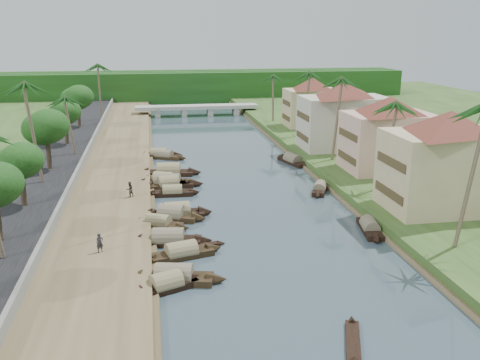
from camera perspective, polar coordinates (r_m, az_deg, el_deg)
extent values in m
plane|color=#374853|center=(55.10, 2.08, -4.59)|extent=(220.00, 220.00, 0.00)
cube|color=brown|center=(73.23, -13.50, 0.48)|extent=(10.00, 180.00, 0.80)
cube|color=#2B441B|center=(78.72, 12.79, 1.73)|extent=(16.00, 180.00, 1.20)
cube|color=black|center=(74.28, -20.06, 0.40)|extent=(8.00, 180.00, 1.40)
cube|color=slate|center=(73.43, -16.81, 1.04)|extent=(0.40, 180.00, 1.10)
cube|color=#193B10|center=(146.74, -5.45, 9.76)|extent=(120.00, 4.00, 8.00)
cube|color=#193B10|center=(151.70, -5.60, 9.95)|extent=(120.00, 4.00, 8.00)
cube|color=#193B10|center=(156.67, -5.73, 10.13)|extent=(120.00, 4.00, 8.00)
cube|color=#A2A298|center=(124.22, -4.63, 7.77)|extent=(28.00, 4.00, 0.80)
cube|color=#A2A298|center=(123.94, -8.80, 7.11)|extent=(1.20, 3.50, 1.80)
cube|color=#A2A298|center=(124.16, -6.01, 7.22)|extent=(1.20, 3.50, 1.80)
cube|color=#A2A298|center=(124.66, -3.23, 7.32)|extent=(1.20, 3.50, 1.80)
cube|color=#A2A298|center=(125.46, -0.49, 7.39)|extent=(1.20, 3.50, 1.80)
cube|color=#D0BC8B|center=(58.53, 21.10, 0.89)|extent=(12.00, 8.00, 8.00)
pyramid|color=brown|center=(57.53, 21.60, 5.81)|extent=(14.85, 14.85, 2.20)
cube|color=#453620|center=(56.26, 15.57, -1.31)|extent=(0.10, 6.40, 0.90)
cube|color=#453620|center=(55.44, 15.81, 1.86)|extent=(0.10, 6.40, 0.90)
cube|color=#DDA99C|center=(72.82, 15.49, 3.94)|extent=(11.00, 8.00, 7.50)
pyramid|color=brown|center=(72.04, 15.77, 7.72)|extent=(14.11, 14.11, 2.20)
cube|color=#453620|center=(71.08, 11.31, 2.38)|extent=(0.10, 6.40, 0.90)
cube|color=#453620|center=(70.46, 11.44, 4.75)|extent=(0.10, 6.40, 0.90)
cube|color=beige|center=(85.09, 10.96, 6.04)|extent=(13.00, 8.00, 8.00)
pyramid|color=brown|center=(84.41, 11.15, 9.45)|extent=(15.59, 15.59, 2.20)
cube|color=#453620|center=(83.41, 6.66, 4.63)|extent=(0.10, 6.40, 0.90)
cube|color=#453620|center=(82.85, 6.73, 6.80)|extent=(0.10, 6.40, 0.90)
cube|color=#D0BC8B|center=(104.20, 7.66, 7.65)|extent=(10.00, 7.00, 7.00)
pyramid|color=brown|center=(103.66, 7.75, 10.17)|extent=(12.62, 12.62, 2.20)
cube|color=#453620|center=(103.10, 4.92, 6.66)|extent=(0.10, 5.60, 0.90)
cube|color=#453620|center=(102.69, 4.96, 8.20)|extent=(0.10, 5.60, 0.90)
cube|color=black|center=(42.99, -7.03, -10.52)|extent=(6.38, 3.16, 0.70)
cone|color=black|center=(42.54, -2.44, -10.59)|extent=(2.08, 2.05, 1.91)
cone|color=black|center=(43.64, -11.51, -10.20)|extent=(2.08, 2.05, 1.91)
cylinder|color=#736E56|center=(42.83, -7.05, -10.07)|extent=(4.99, 2.93, 1.98)
cube|color=black|center=(41.90, -7.85, -11.29)|extent=(5.12, 3.42, 0.70)
cone|color=black|center=(42.88, -4.54, -10.40)|extent=(1.89, 1.97, 1.70)
cone|color=black|center=(41.00, -11.35, -11.98)|extent=(1.89, 1.97, 1.70)
cylinder|color=#8E845A|center=(41.73, -7.87, -10.82)|extent=(4.09, 3.05, 1.79)
cube|color=black|center=(47.23, -6.25, -8.00)|extent=(5.83, 3.15, 0.70)
cone|color=black|center=(48.17, -2.75, -7.32)|extent=(1.95, 1.93, 1.74)
cone|color=black|center=(46.41, -9.91, -8.49)|extent=(1.95, 1.93, 1.74)
cylinder|color=#8E845A|center=(47.08, -6.27, -7.57)|extent=(4.58, 2.87, 1.81)
cube|color=black|center=(50.20, -7.63, -6.57)|extent=(6.20, 2.83, 0.70)
cone|color=black|center=(49.87, -3.82, -6.51)|extent=(1.97, 1.97, 1.91)
cone|color=black|center=(50.69, -11.38, -6.42)|extent=(1.97, 1.97, 1.91)
cylinder|color=#736E56|center=(50.06, -7.65, -6.16)|extent=(4.82, 2.68, 1.98)
cube|color=black|center=(54.28, -8.69, -4.86)|extent=(5.11, 3.71, 0.70)
cone|color=black|center=(53.16, -6.05, -5.13)|extent=(1.94, 1.98, 1.65)
cone|color=black|center=(55.46, -11.22, -4.45)|extent=(1.94, 1.98, 1.65)
cylinder|color=#8E845A|center=(54.15, -8.70, -4.49)|extent=(4.12, 3.24, 1.73)
cube|color=black|center=(57.03, -6.71, -3.76)|extent=(5.65, 2.43, 0.70)
cone|color=black|center=(57.37, -3.65, -3.48)|extent=(1.74, 2.01, 2.10)
cone|color=black|center=(56.82, -9.81, -3.88)|extent=(1.74, 2.01, 2.10)
cylinder|color=#8E845A|center=(56.91, -6.72, -3.40)|extent=(4.35, 2.44, 2.23)
cube|color=black|center=(56.53, -7.29, -3.96)|extent=(5.83, 3.95, 0.70)
cone|color=black|center=(55.54, -4.33, -4.15)|extent=(2.17, 2.26, 1.95)
cone|color=black|center=(57.61, -10.14, -3.62)|extent=(2.17, 2.26, 1.95)
cylinder|color=#736E56|center=(56.41, -7.30, -3.60)|extent=(4.66, 3.52, 2.05)
cube|color=black|center=(64.40, -7.21, -1.48)|extent=(4.93, 1.75, 0.70)
cone|color=black|center=(64.40, -4.81, -1.34)|extent=(1.46, 1.44, 1.53)
cone|color=black|center=(64.46, -9.61, -1.49)|extent=(1.46, 1.44, 1.53)
cylinder|color=#8E845A|center=(64.29, -7.22, -1.16)|extent=(3.78, 1.76, 1.59)
cube|color=black|center=(67.72, -7.64, -0.64)|extent=(5.41, 2.78, 0.70)
cone|color=black|center=(68.30, -5.29, -0.35)|extent=(1.79, 1.97, 1.89)
cone|color=black|center=(67.20, -10.03, -0.80)|extent=(1.79, 1.97, 1.89)
cylinder|color=#8E845A|center=(67.61, -7.65, -0.33)|extent=(4.23, 2.65, 2.00)
cube|color=black|center=(68.41, -7.77, -0.47)|extent=(7.12, 3.37, 0.70)
cone|color=black|center=(67.85, -4.60, -0.44)|extent=(2.28, 2.19, 2.06)
cone|color=black|center=(69.13, -10.89, -0.37)|extent=(2.28, 2.19, 2.06)
cylinder|color=#736E56|center=(68.30, -7.78, -0.17)|extent=(5.55, 3.13, 2.12)
cube|color=black|center=(69.85, -8.15, -0.14)|extent=(5.56, 3.81, 0.70)
cone|color=black|center=(68.75, -5.88, -0.26)|extent=(2.05, 2.07, 1.74)
cone|color=black|center=(71.03, -10.34, 0.09)|extent=(2.05, 2.07, 1.74)
cylinder|color=#8E845A|center=(69.75, -8.16, 0.16)|extent=(4.45, 3.34, 1.81)
cube|color=black|center=(73.53, -7.61, 0.68)|extent=(6.79, 3.07, 0.70)
cone|color=black|center=(73.25, -4.77, 0.77)|extent=(2.15, 2.25, 2.23)
cone|color=black|center=(73.95, -10.42, 0.71)|extent=(2.15, 2.25, 2.23)
cylinder|color=#8E845A|center=(73.43, -7.62, 0.97)|extent=(5.27, 2.96, 2.34)
cube|color=black|center=(83.07, -8.12, 2.41)|extent=(5.65, 4.05, 0.70)
cone|color=black|center=(81.71, -6.18, 2.31)|extent=(2.06, 1.99, 1.58)
cone|color=black|center=(84.50, -10.00, 2.61)|extent=(2.06, 1.99, 1.58)
cylinder|color=#736E56|center=(82.99, -8.13, 2.67)|extent=(4.52, 3.47, 1.62)
cube|color=black|center=(84.07, -8.62, 2.55)|extent=(5.59, 2.57, 0.70)
cone|color=black|center=(83.69, -6.59, 2.62)|extent=(1.78, 1.80, 1.75)
cone|color=black|center=(84.53, -10.63, 2.59)|extent=(1.78, 1.80, 1.75)
cylinder|color=#8E845A|center=(83.99, -8.63, 2.80)|extent=(4.35, 2.44, 1.82)
cube|color=black|center=(54.22, 13.66, -5.17)|extent=(2.42, 5.57, 0.70)
cone|color=black|center=(56.93, 12.99, -4.02)|extent=(1.62, 1.74, 1.55)
cone|color=black|center=(51.49, 14.41, -6.26)|extent=(1.62, 1.74, 1.55)
cylinder|color=#736E56|center=(54.09, 13.68, -4.79)|extent=(2.27, 4.33, 1.59)
cube|color=black|center=(65.97, 8.49, -1.11)|extent=(3.13, 4.78, 0.70)
cone|color=black|center=(68.38, 8.69, -0.45)|extent=(1.72, 1.72, 1.45)
cone|color=black|center=(63.52, 8.28, -1.69)|extent=(1.72, 1.72, 1.45)
cylinder|color=#736E56|center=(65.86, 8.50, -0.80)|extent=(2.76, 3.81, 1.51)
cube|color=black|center=(79.63, 5.66, 1.91)|extent=(3.45, 6.44, 0.70)
cone|color=black|center=(82.47, 4.42, 2.49)|extent=(2.03, 2.13, 1.79)
cone|color=black|center=(76.80, 7.00, 1.42)|extent=(2.03, 2.13, 1.79)
cylinder|color=#736E56|center=(79.54, 5.67, 2.18)|extent=(3.11, 5.06, 1.84)
cube|color=black|center=(35.97, 11.96, -16.61)|extent=(2.44, 4.86, 0.35)
cone|color=black|center=(38.30, 11.84, -14.44)|extent=(1.23, 1.43, 0.88)
cube|color=black|center=(49.34, -3.95, -7.00)|extent=(3.16, 1.09, 0.35)
cone|color=black|center=(49.72, -1.98, -6.78)|extent=(0.86, 0.78, 0.69)
cone|color=black|center=(49.01, -5.95, -7.21)|extent=(0.86, 0.78, 0.69)
cube|color=black|center=(70.33, -7.25, -0.09)|extent=(4.29, 1.76, 0.35)
cone|color=black|center=(69.94, -5.35, -0.12)|extent=(1.21, 1.06, 0.84)
cone|color=black|center=(70.81, -9.14, -0.05)|extent=(1.21, 1.06, 0.84)
cylinder|color=#72614C|center=(47.98, 22.98, 0.20)|extent=(1.89, 0.36, 12.18)
sphere|color=#1A4918|center=(46.88, 23.74, 7.13)|extent=(3.20, 3.20, 3.20)
cylinder|color=#72614C|center=(63.78, 15.29, 3.50)|extent=(1.69, 0.36, 9.99)
sphere|color=#1A4918|center=(62.98, 15.60, 7.78)|extent=(3.20, 3.20, 3.20)
cylinder|color=#72614C|center=(76.55, 10.13, 6.39)|extent=(1.31, 0.36, 11.61)
sphere|color=#1A4918|center=(75.87, 10.34, 10.55)|extent=(3.20, 3.20, 3.20)
cylinder|color=#72614C|center=(94.40, 6.94, 8.05)|extent=(1.32, 0.36, 10.94)
sphere|color=#1A4918|center=(93.85, 7.04, 11.23)|extent=(3.20, 3.20, 3.20)
cylinder|color=#72614C|center=(67.53, -20.96, 4.69)|extent=(1.41, 0.36, 11.97)
sphere|color=#1A4918|center=(66.77, -21.45, 9.53)|extent=(3.20, 3.20, 3.20)
cylinder|color=#72614C|center=(82.09, -17.52, 5.54)|extent=(1.31, 0.36, 8.43)
sphere|color=#1A4918|center=(81.52, -17.76, 8.34)|extent=(3.20, 3.20, 3.20)
cylinder|color=#72614C|center=(109.18, 3.56, 8.70)|extent=(0.51, 0.36, 9.17)
sphere|color=#1A4918|center=(108.73, 3.60, 11.00)|extent=(3.20, 3.20, 3.20)
cylinder|color=#72614C|center=(113.14, -14.73, 9.05)|extent=(0.46, 0.36, 11.07)
sphere|color=#1A4918|center=(112.69, -14.92, 11.73)|extent=(3.20, 3.20, 3.20)
cylinder|color=#423325|center=(60.01, -22.13, -1.06)|extent=(0.60, 0.60, 3.24)
ellipsoid|color=#193B10|center=(59.25, -22.44, 1.81)|extent=(4.39, 4.39, 3.61)
cylinder|color=#423325|center=(74.67, -19.72, 2.55)|extent=(0.60, 0.60, 3.83)
ellipsoid|color=#193B10|center=(73.98, -19.98, 5.30)|extent=(5.31, 5.31, 4.36)
cylinder|color=#423325|center=(90.36, -18.02, 4.74)|extent=(0.60, 0.60, 3.44)
ellipsoid|color=#193B10|center=(89.84, -18.19, 6.80)|extent=(4.60, 4.60, 3.78)
cylinder|color=#423325|center=(106.43, -16.81, 6.48)|extent=(0.60, 0.60, 3.71)
ellipsoid|color=#193B10|center=(105.95, -16.96, 8.36)|extent=(5.35, 5.35, 4.40)
cylinder|color=#423325|center=(89.43, 13.39, 5.00)|extent=(0.60, 0.60, 3.90)
ellipsoid|color=#193B10|center=(88.84, 13.55, 7.35)|extent=(4.44, 4.44, 3.65)
imported|color=#232128|center=(47.30, -14.73, -6.51)|extent=(0.73, 0.62, 1.69)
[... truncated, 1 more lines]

